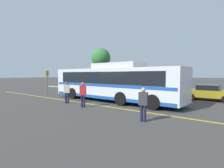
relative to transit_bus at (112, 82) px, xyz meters
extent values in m
plane|color=#423F3D|center=(1.00, -0.22, -1.59)|extent=(220.00, 220.00, 0.00)
cube|color=gold|center=(-0.02, -2.20, -1.59)|extent=(32.09, 0.20, 0.01)
cube|color=#99999E|center=(-0.02, 6.68, -1.52)|extent=(40.09, 0.36, 0.15)
cube|color=silver|center=(-0.02, 0.00, -0.06)|extent=(12.15, 2.80, 2.44)
cube|color=black|center=(-0.02, 0.00, 0.41)|extent=(10.46, 2.80, 0.97)
cube|color=#194CA5|center=(-0.02, 0.00, -0.20)|extent=(11.91, 2.83, 0.20)
cube|color=#194CA5|center=(-0.02, 0.00, -1.15)|extent=(11.91, 2.82, 0.24)
cube|color=black|center=(-6.08, 0.17, 0.01)|extent=(0.10, 2.18, 1.76)
cube|color=black|center=(-6.08, 0.17, 1.01)|extent=(0.09, 1.73, 0.24)
cube|color=silver|center=(0.58, -0.02, 1.38)|extent=(4.28, 2.09, 0.43)
cube|color=black|center=(-6.36, 0.17, -1.04)|extent=(0.09, 1.85, 0.04)
cube|color=black|center=(-6.36, 0.17, -1.24)|extent=(0.09, 1.85, 0.04)
cylinder|color=black|center=(-3.80, -1.08, -1.09)|extent=(1.01, 0.31, 1.00)
cylinder|color=black|center=(-3.73, 1.29, -1.09)|extent=(1.01, 0.31, 1.00)
cylinder|color=black|center=(1.76, -1.24, -1.09)|extent=(1.01, 0.31, 1.00)
cylinder|color=black|center=(1.82, 1.14, -1.09)|extent=(1.01, 0.31, 1.00)
cylinder|color=black|center=(4.30, -1.30, -1.09)|extent=(1.01, 0.31, 1.00)
cylinder|color=black|center=(4.36, 1.07, -1.09)|extent=(1.01, 0.31, 1.00)
cube|color=navy|center=(-11.54, 5.56, -1.02)|extent=(4.64, 2.30, 0.54)
cube|color=black|center=(-11.43, 5.57, -0.48)|extent=(2.02, 1.85, 0.55)
cylinder|color=black|center=(-12.86, 4.53, -1.29)|extent=(0.61, 0.25, 0.60)
cylinder|color=black|center=(-13.01, 6.36, -1.29)|extent=(0.61, 0.25, 0.60)
cylinder|color=black|center=(-10.08, 4.75, -1.29)|extent=(0.61, 0.25, 0.60)
cylinder|color=black|center=(-10.23, 6.59, -1.29)|extent=(0.61, 0.25, 0.60)
cube|color=#335B33|center=(-4.87, 5.59, -0.93)|extent=(4.67, 1.89, 0.73)
cube|color=black|center=(-4.99, 5.60, -0.29)|extent=(1.96, 1.65, 0.55)
cylinder|color=black|center=(-3.43, 6.48, -1.29)|extent=(0.60, 0.20, 0.60)
cylinder|color=black|center=(-3.43, 4.70, -1.29)|extent=(0.60, 0.20, 0.60)
cylinder|color=black|center=(-6.31, 6.49, -1.29)|extent=(0.60, 0.20, 0.60)
cylinder|color=black|center=(-6.32, 4.71, -1.29)|extent=(0.60, 0.20, 0.60)
cube|color=#4C3823|center=(0.60, 5.39, -1.04)|extent=(4.30, 1.94, 0.51)
cube|color=black|center=(0.50, 5.39, -0.56)|extent=(1.81, 1.70, 0.45)
cylinder|color=black|center=(1.93, 6.31, -1.29)|extent=(0.60, 0.20, 0.60)
cylinder|color=black|center=(1.94, 4.48, -1.29)|extent=(0.60, 0.20, 0.60)
cylinder|color=black|center=(-0.73, 6.30, -1.29)|extent=(0.60, 0.20, 0.60)
cylinder|color=black|center=(-0.72, 4.47, -1.29)|extent=(0.60, 0.20, 0.60)
cube|color=olive|center=(6.43, 5.44, -0.98)|extent=(4.07, 1.83, 0.62)
cube|color=black|center=(6.33, 5.44, -0.46)|extent=(1.72, 1.59, 0.43)
cylinder|color=black|center=(5.16, 6.27, -1.29)|extent=(0.60, 0.21, 0.60)
cylinder|color=black|center=(5.18, 4.58, -1.29)|extent=(0.60, 0.21, 0.60)
cylinder|color=#191E38|center=(5.02, -4.14, -1.20)|extent=(0.14, 0.14, 0.79)
cylinder|color=#191E38|center=(5.19, -4.10, -1.20)|extent=(0.14, 0.14, 0.79)
cube|color=#333338|center=(5.10, -4.12, -0.49)|extent=(0.46, 0.30, 0.63)
sphere|color=tan|center=(5.10, -4.12, -0.06)|extent=(0.22, 0.22, 0.22)
cylinder|color=#191E38|center=(-2.07, -2.99, -1.19)|extent=(0.14, 0.14, 0.82)
cylinder|color=#191E38|center=(-2.19, -3.10, -1.19)|extent=(0.14, 0.14, 0.82)
cube|color=beige|center=(-2.13, -3.05, -0.45)|extent=(0.46, 0.44, 0.65)
sphere|color=brown|center=(-2.13, -3.05, -0.02)|extent=(0.22, 0.22, 0.22)
cylinder|color=#191E38|center=(0.17, -3.36, -1.18)|extent=(0.14, 0.14, 0.84)
cylinder|color=#191E38|center=(0.03, -3.46, -1.18)|extent=(0.14, 0.14, 0.84)
cube|color=red|center=(0.10, -3.41, -0.43)|extent=(0.47, 0.42, 0.66)
sphere|color=#9E704C|center=(0.10, -3.41, 0.02)|extent=(0.23, 0.23, 0.23)
cylinder|color=#59595E|center=(-7.93, -1.14, -0.24)|extent=(0.07, 0.07, 2.70)
cube|color=yellow|center=(-7.93, -1.14, 0.78)|extent=(0.04, 0.40, 0.56)
cylinder|color=#513823|center=(-9.25, 9.02, 0.27)|extent=(0.28, 0.28, 3.73)
sphere|color=#337A38|center=(-9.25, 9.02, 3.25)|extent=(2.97, 2.97, 2.97)
camera|label=1|loc=(9.03, -11.58, 0.69)|focal=28.00mm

